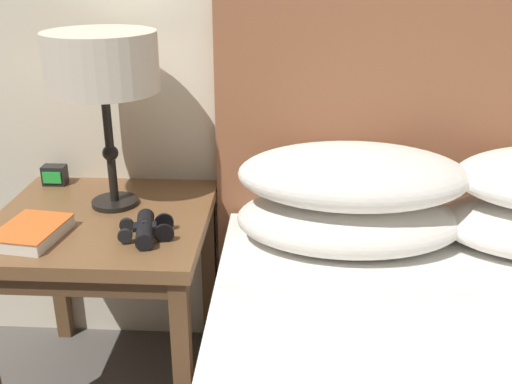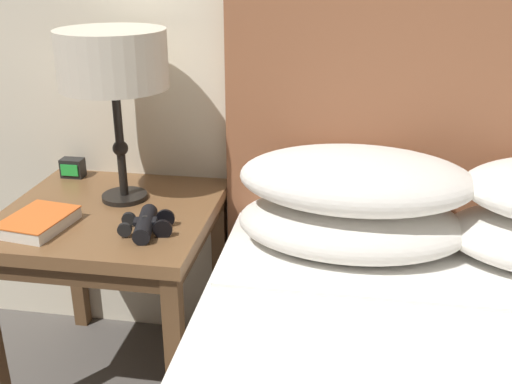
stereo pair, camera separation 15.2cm
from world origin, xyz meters
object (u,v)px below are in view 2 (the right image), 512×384
nightstand (111,234)px  binoculars_pair (146,224)px  table_lamp (113,63)px  alarm_clock (73,168)px  book_on_nightstand (37,222)px

nightstand → binoculars_pair: binoculars_pair is taller
binoculars_pair → table_lamp: bearing=124.0°
nightstand → alarm_clock: size_ratio=8.29×
nightstand → table_lamp: 0.48m
nightstand → book_on_nightstand: size_ratio=2.80×
nightstand → alarm_clock: 0.32m
book_on_nightstand → binoculars_pair: size_ratio=1.26×
table_lamp → binoculars_pair: table_lamp is taller
table_lamp → nightstand: bearing=-102.6°
nightstand → alarm_clock: alarm_clock is taller
binoculars_pair → book_on_nightstand: bearing=-175.5°
nightstand → binoculars_pair: size_ratio=3.52×
table_lamp → binoculars_pair: size_ratio=2.92×
book_on_nightstand → alarm_clock: 0.38m
nightstand → book_on_nightstand: book_on_nightstand is taller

